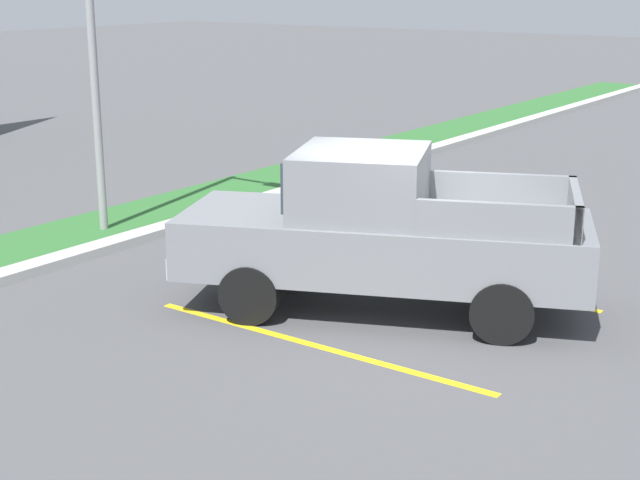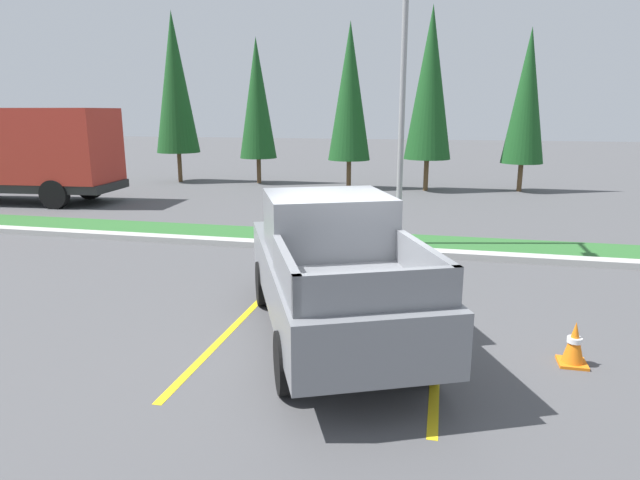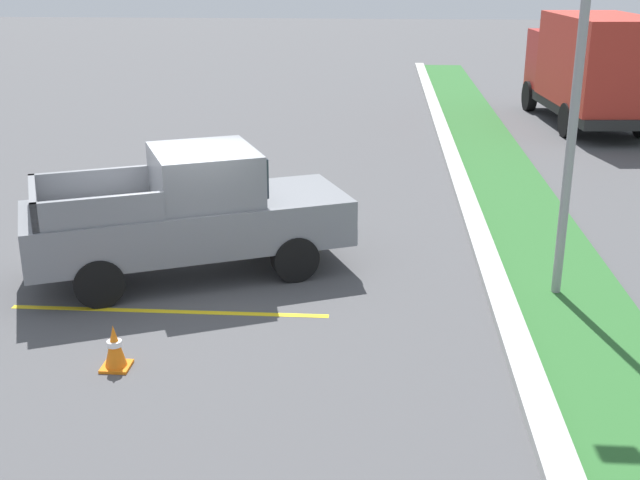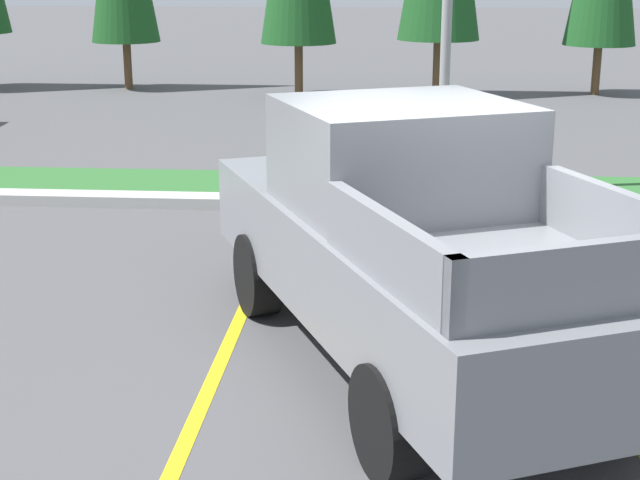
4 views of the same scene
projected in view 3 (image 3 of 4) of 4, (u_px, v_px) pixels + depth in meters
The scene contains 9 objects.
ground_plane at pixel (189, 278), 13.34m from camera, with size 120.00×120.00×0.00m, color #4C4C4F.
parking_line_near at pixel (210, 242), 14.99m from camera, with size 0.12×4.80×0.01m, color yellow.
parking_line_far at pixel (169, 311), 12.07m from camera, with size 0.12×4.80×0.01m, color yellow.
curb_strip at pixel (495, 282), 12.97m from camera, with size 56.00×0.40×0.15m, color #B2B2AD.
grass_median at pixel (564, 287), 12.91m from camera, with size 56.00×1.80×0.06m, color #2D662D.
pickup_truck_main at pixel (191, 214), 13.20m from camera, with size 3.82×5.53×2.10m.
cargo_truck_distant at pixel (592, 66), 24.75m from camera, with size 6.97×2.97×3.40m.
street_light at pixel (571, 34), 11.36m from camera, with size 0.24×1.49×6.86m.
traffic_cone at pixel (115, 347), 10.32m from camera, with size 0.36×0.36×0.60m.
Camera 3 is at (12.19, 3.06, 5.00)m, focal length 45.39 mm.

